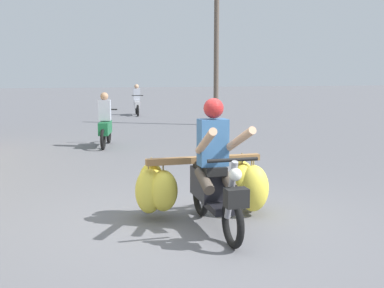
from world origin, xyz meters
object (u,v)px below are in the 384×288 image
motorbike_main_loaded (213,183)px  utility_pole (216,56)px  motorbike_distant_ahead_right (105,125)px  motorbike_distant_ahead_left (137,103)px

motorbike_main_loaded → utility_pole: (3.64, 10.54, 2.03)m
motorbike_distant_ahead_right → utility_pole: (4.39, 4.09, 1.94)m
motorbike_distant_ahead_left → utility_pole: bearing=-66.4°
motorbike_main_loaded → motorbike_distant_ahead_left: bearing=84.4°
motorbike_distant_ahead_left → utility_pole: size_ratio=0.32×
motorbike_distant_ahead_left → motorbike_main_loaded: bearing=-95.6°
motorbike_distant_ahead_right → utility_pole: 6.30m
motorbike_main_loaded → utility_pole: bearing=70.9°
motorbike_distant_ahead_right → motorbike_distant_ahead_left: bearing=75.8°
motorbike_distant_ahead_left → motorbike_distant_ahead_right: size_ratio=1.01×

